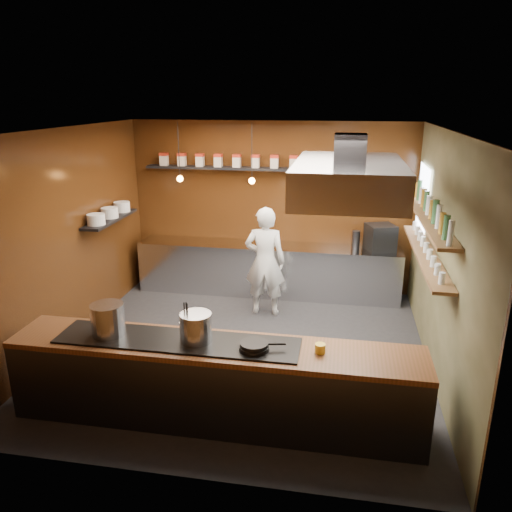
% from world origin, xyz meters
% --- Properties ---
extents(floor, '(5.00, 5.00, 0.00)m').
position_xyz_m(floor, '(0.00, 0.00, 0.00)').
color(floor, black).
rests_on(floor, ground).
extents(back_wall, '(5.00, 0.00, 5.00)m').
position_xyz_m(back_wall, '(0.00, 2.50, 1.50)').
color(back_wall, black).
rests_on(back_wall, ground).
extents(left_wall, '(0.00, 5.00, 5.00)m').
position_xyz_m(left_wall, '(-2.50, 0.00, 1.50)').
color(left_wall, black).
rests_on(left_wall, ground).
extents(right_wall, '(0.00, 5.00, 5.00)m').
position_xyz_m(right_wall, '(2.50, 0.00, 1.50)').
color(right_wall, '#434326').
rests_on(right_wall, ground).
extents(ceiling, '(5.00, 5.00, 0.00)m').
position_xyz_m(ceiling, '(0.00, 0.00, 3.00)').
color(ceiling, silver).
rests_on(ceiling, back_wall).
extents(window_pane, '(0.00, 1.00, 1.00)m').
position_xyz_m(window_pane, '(2.45, 1.70, 1.90)').
color(window_pane, white).
rests_on(window_pane, right_wall).
extents(prep_counter, '(4.60, 0.65, 0.90)m').
position_xyz_m(prep_counter, '(0.00, 2.17, 0.45)').
color(prep_counter, silver).
rests_on(prep_counter, floor).
extents(pass_counter, '(4.40, 0.72, 0.94)m').
position_xyz_m(pass_counter, '(-0.00, -1.60, 0.47)').
color(pass_counter, '#38383D').
rests_on(pass_counter, floor).
extents(tin_shelf, '(2.60, 0.26, 0.04)m').
position_xyz_m(tin_shelf, '(-0.90, 2.36, 2.20)').
color(tin_shelf, black).
rests_on(tin_shelf, back_wall).
extents(plate_shelf, '(0.30, 1.40, 0.04)m').
position_xyz_m(plate_shelf, '(-2.34, 1.00, 1.55)').
color(plate_shelf, black).
rests_on(plate_shelf, left_wall).
extents(bottle_shelf_upper, '(0.26, 2.80, 0.04)m').
position_xyz_m(bottle_shelf_upper, '(2.34, 0.30, 1.92)').
color(bottle_shelf_upper, brown).
rests_on(bottle_shelf_upper, right_wall).
extents(bottle_shelf_lower, '(0.26, 2.80, 0.04)m').
position_xyz_m(bottle_shelf_lower, '(2.34, 0.30, 1.45)').
color(bottle_shelf_lower, brown).
rests_on(bottle_shelf_lower, right_wall).
extents(extractor_hood, '(1.20, 2.00, 0.72)m').
position_xyz_m(extractor_hood, '(1.30, -0.40, 2.51)').
color(extractor_hood, '#38383D').
rests_on(extractor_hood, ceiling).
extents(pendant_left, '(0.10, 0.10, 0.95)m').
position_xyz_m(pendant_left, '(-1.40, 1.70, 2.15)').
color(pendant_left, black).
rests_on(pendant_left, ceiling).
extents(pendant_right, '(0.10, 0.10, 0.95)m').
position_xyz_m(pendant_right, '(-0.20, 1.70, 2.15)').
color(pendant_right, black).
rests_on(pendant_right, ceiling).
extents(storage_tins, '(2.43, 0.13, 0.22)m').
position_xyz_m(storage_tins, '(-0.75, 2.36, 2.33)').
color(storage_tins, '#BFB09F').
rests_on(storage_tins, tin_shelf).
extents(plate_stacks, '(0.26, 1.16, 0.16)m').
position_xyz_m(plate_stacks, '(-2.34, 1.00, 1.65)').
color(plate_stacks, silver).
rests_on(plate_stacks, plate_shelf).
extents(bottles, '(0.06, 2.66, 0.24)m').
position_xyz_m(bottles, '(2.34, 0.30, 2.06)').
color(bottles, silver).
rests_on(bottles, bottle_shelf_upper).
extents(wine_glasses, '(0.07, 2.37, 0.13)m').
position_xyz_m(wine_glasses, '(2.34, 0.30, 1.53)').
color(wine_glasses, silver).
rests_on(wine_glasses, bottle_shelf_lower).
extents(stockpot_large, '(0.45, 0.45, 0.35)m').
position_xyz_m(stockpot_large, '(-1.17, -1.60, 1.11)').
color(stockpot_large, '#B6B9BD').
rests_on(stockpot_large, pass_counter).
extents(stockpot_small, '(0.39, 0.39, 0.31)m').
position_xyz_m(stockpot_small, '(-0.19, -1.59, 1.10)').
color(stockpot_small, '#B8BBBF').
rests_on(stockpot_small, pass_counter).
extents(utensil_crock, '(0.20, 0.20, 0.19)m').
position_xyz_m(utensil_crock, '(-0.30, -1.56, 1.04)').
color(utensil_crock, silver).
rests_on(utensil_crock, pass_counter).
extents(frying_pan, '(0.48, 0.31, 0.08)m').
position_xyz_m(frying_pan, '(0.44, -1.67, 0.98)').
color(frying_pan, black).
rests_on(frying_pan, pass_counter).
extents(butter_jar, '(0.12, 0.12, 0.10)m').
position_xyz_m(butter_jar, '(1.10, -1.58, 0.97)').
color(butter_jar, yellow).
rests_on(butter_jar, pass_counter).
extents(espresso_machine, '(0.56, 0.54, 0.44)m').
position_xyz_m(espresso_machine, '(1.91, 2.21, 1.12)').
color(espresso_machine, black).
rests_on(espresso_machine, prep_counter).
extents(chef, '(0.65, 0.43, 1.77)m').
position_xyz_m(chef, '(0.08, 1.30, 0.89)').
color(chef, white).
rests_on(chef, floor).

